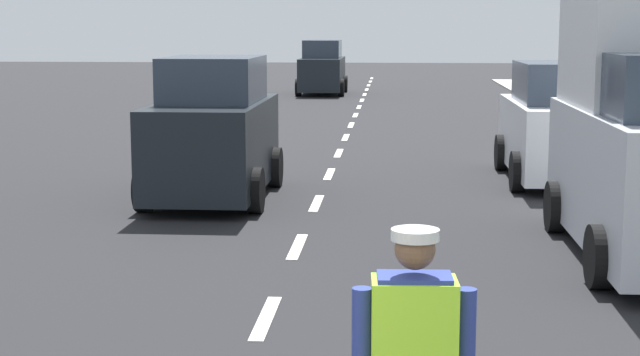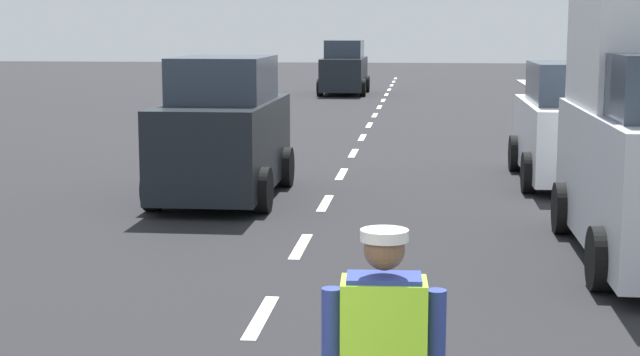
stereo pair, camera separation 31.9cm
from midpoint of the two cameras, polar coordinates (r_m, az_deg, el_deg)
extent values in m
plane|color=black|center=(24.30, 1.17, 2.46)|extent=(96.00, 96.00, 0.00)
cube|color=silver|center=(9.32, -4.16, -8.15)|extent=(0.14, 1.40, 0.01)
cube|color=silver|center=(12.20, -2.08, -4.03)|extent=(0.14, 1.40, 0.01)
cube|color=silver|center=(15.12, -0.81, -1.49)|extent=(0.14, 1.40, 0.01)
cube|color=silver|center=(18.07, 0.05, 0.22)|extent=(0.14, 1.40, 0.01)
cube|color=silver|center=(21.03, 0.66, 1.46)|extent=(0.14, 1.40, 0.01)
cube|color=silver|center=(24.01, 1.13, 2.39)|extent=(0.14, 1.40, 0.01)
cube|color=silver|center=(26.98, 1.49, 3.11)|extent=(0.14, 1.40, 0.01)
cube|color=silver|center=(29.97, 1.78, 3.69)|extent=(0.14, 1.40, 0.01)
cube|color=silver|center=(32.95, 2.02, 4.16)|extent=(0.14, 1.40, 0.01)
cube|color=silver|center=(35.94, 2.22, 4.56)|extent=(0.14, 1.40, 0.01)
cube|color=silver|center=(38.93, 2.39, 4.89)|extent=(0.14, 1.40, 0.01)
cube|color=silver|center=(41.92, 2.53, 5.18)|extent=(0.14, 1.40, 0.01)
cube|color=silver|center=(44.92, 2.66, 5.43)|extent=(0.14, 1.40, 0.01)
cube|color=silver|center=(47.91, 2.76, 5.65)|extent=(0.14, 1.40, 0.01)
cube|color=silver|center=(50.90, 2.86, 5.84)|extent=(0.14, 1.40, 0.01)
cube|color=navy|center=(5.33, 3.78, -8.80)|extent=(0.41, 0.26, 0.60)
cube|color=#A5EA33|center=(5.32, 3.78, -8.60)|extent=(0.47, 0.30, 0.51)
cylinder|color=navy|center=(5.34, 0.73, -9.30)|extent=(0.11, 0.11, 0.55)
cylinder|color=navy|center=(5.36, 6.80, -9.30)|extent=(0.11, 0.11, 0.55)
sphere|color=brown|center=(5.21, 3.83, -4.19)|extent=(0.22, 0.22, 0.22)
cylinder|color=silver|center=(5.19, 3.84, -3.33)|extent=(0.26, 0.26, 0.06)
cylinder|color=black|center=(13.36, 12.93, -1.65)|extent=(0.22, 0.68, 0.68)
cylinder|color=black|center=(10.61, 15.19, -4.47)|extent=(0.22, 0.68, 0.68)
cube|color=silver|center=(17.71, 13.32, 2.37)|extent=(1.70, 3.99, 1.22)
cube|color=#2D3847|center=(17.53, 13.48, 5.46)|extent=(1.49, 2.19, 0.70)
cylinder|color=black|center=(18.87, 10.09, 1.48)|extent=(0.22, 0.68, 0.68)
cylinder|color=black|center=(19.12, 15.27, 1.40)|extent=(0.22, 0.68, 0.68)
cylinder|color=black|center=(16.44, 10.93, 0.37)|extent=(0.22, 0.68, 0.68)
cylinder|color=black|center=(16.73, 16.85, 0.29)|extent=(0.22, 0.68, 0.68)
cube|color=black|center=(39.24, -0.10, 6.12)|extent=(1.63, 4.12, 1.27)
cube|color=#2D3847|center=(39.30, -0.09, 7.55)|extent=(1.43, 2.27, 0.70)
cylinder|color=black|center=(37.93, 1.01, 5.30)|extent=(0.22, 0.68, 0.68)
cylinder|color=black|center=(38.07, -1.51, 5.31)|extent=(0.22, 0.68, 0.68)
cylinder|color=black|center=(40.48, 1.22, 5.53)|extent=(0.22, 0.68, 0.68)
cylinder|color=black|center=(40.61, -1.14, 5.54)|extent=(0.22, 0.68, 0.68)
cube|color=black|center=(15.56, -6.82, 1.94)|extent=(1.61, 3.83, 1.37)
cube|color=#2D3847|center=(15.57, -6.82, 5.77)|extent=(1.42, 2.11, 0.70)
cylinder|color=black|center=(14.34, -4.45, -0.74)|extent=(0.22, 0.68, 0.68)
cylinder|color=black|center=(14.68, -10.85, -0.64)|extent=(0.22, 0.68, 0.68)
cylinder|color=black|center=(16.66, -3.21, 0.63)|extent=(0.22, 0.68, 0.68)
cylinder|color=black|center=(16.96, -8.76, 0.69)|extent=(0.22, 0.68, 0.68)
camera|label=1|loc=(0.16, -90.86, -0.14)|focal=54.76mm
camera|label=2|loc=(0.16, 89.14, 0.14)|focal=54.76mm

